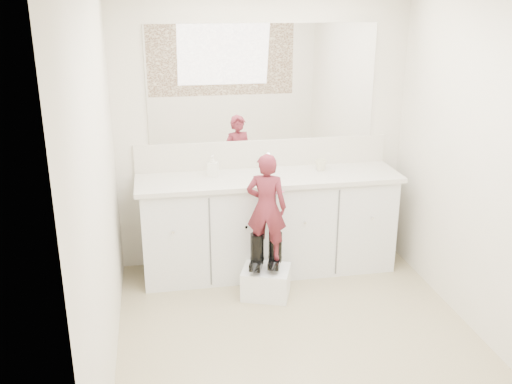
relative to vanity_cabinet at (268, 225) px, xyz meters
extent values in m
plane|color=#8F7F5E|center=(0.00, -1.23, -0.42)|extent=(3.00, 3.00, 0.00)
plane|color=beige|center=(0.00, 0.27, 0.77)|extent=(2.60, 0.00, 2.60)
plane|color=beige|center=(0.00, -2.73, 0.77)|extent=(2.60, 0.00, 2.60)
plane|color=beige|center=(-1.30, -1.23, 0.78)|extent=(0.00, 3.00, 3.00)
plane|color=beige|center=(1.30, -1.23, 0.78)|extent=(0.00, 3.00, 3.00)
cube|color=silver|center=(0.00, 0.00, 0.00)|extent=(2.20, 0.55, 0.85)
cube|color=beige|center=(0.00, -0.01, 0.45)|extent=(2.28, 0.58, 0.04)
cube|color=beige|center=(0.00, 0.26, 0.59)|extent=(2.28, 0.03, 0.25)
cube|color=white|center=(0.00, 0.26, 1.22)|extent=(2.00, 0.02, 1.00)
cube|color=#472819|center=(0.00, -2.71, 1.22)|extent=(2.00, 0.01, 1.20)
cylinder|color=silver|center=(0.00, 0.15, 0.52)|extent=(0.08, 0.08, 0.10)
imported|color=beige|center=(0.48, 0.06, 0.51)|extent=(0.14, 0.14, 0.10)
imported|color=white|center=(-0.48, 0.07, 0.56)|extent=(0.11, 0.11, 0.18)
cube|color=white|center=(-0.12, -0.48, -0.30)|extent=(0.46, 0.42, 0.24)
imported|color=#972E42|center=(-0.12, -0.48, 0.35)|extent=(0.37, 0.31, 0.88)
cylinder|color=pink|center=(-0.05, -0.49, 0.47)|extent=(0.13, 0.06, 0.06)
camera|label=1|loc=(-0.96, -4.59, 1.94)|focal=40.00mm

